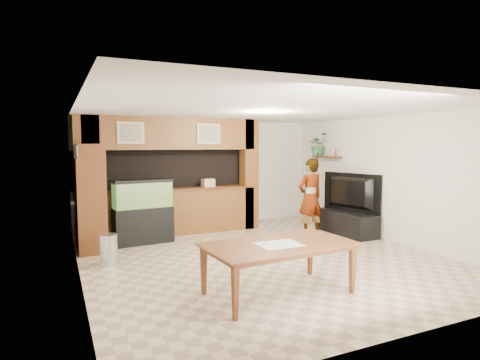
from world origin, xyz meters
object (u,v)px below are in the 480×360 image
aquarium (143,212)px  person (310,197)px  television (348,193)px  pantry_cabinet (91,198)px  dining_table (280,270)px

aquarium → person: (3.48, -0.87, 0.22)m
television → pantry_cabinet: bearing=67.0°
person → dining_table: bearing=44.6°
television → dining_table: television is taller
television → person: (-0.87, 0.20, -0.08)m
television → person: person is taller
dining_table → person: bearing=45.6°
pantry_cabinet → dining_table: (2.08, -3.45, -0.66)m
aquarium → dining_table: size_ratio=0.66×
pantry_cabinet → aquarium: (1.00, 0.18, -0.37)m
person → pantry_cabinet: bearing=-13.2°
television → person: 0.89m
pantry_cabinet → television: (5.35, -0.88, -0.07)m
pantry_cabinet → television: size_ratio=1.34×
pantry_cabinet → person: bearing=-8.7°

